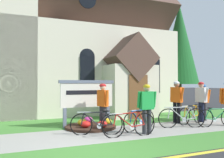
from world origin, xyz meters
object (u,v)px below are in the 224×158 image
(cyclist_in_red_jersey, at_px, (201,98))
(bicycle_blue, at_px, (140,120))
(bicycle_orange, at_px, (97,123))
(bicycle_white, at_px, (182,117))
(bicycle_red, at_px, (130,124))
(cyclist_in_blue_jersey, at_px, (147,105))
(bicycle_silver, at_px, (192,115))
(cyclist_in_yellow_jersey, at_px, (177,98))
(church_sign, at_px, (87,95))
(cyclist_in_white_jersey, at_px, (103,102))
(bicycle_yellow, at_px, (217,117))
(cyclist_in_orange_jersey, at_px, (203,100))
(roadside_conifer, at_px, (179,44))

(cyclist_in_red_jersey, bearing_deg, bicycle_blue, -171.11)
(bicycle_orange, bearing_deg, bicycle_white, -0.99)
(bicycle_blue, distance_m, bicycle_white, 1.72)
(bicycle_red, distance_m, cyclist_in_blue_jersey, 0.94)
(bicycle_white, bearing_deg, bicycle_silver, 29.19)
(bicycle_red, distance_m, cyclist_in_yellow_jersey, 3.50)
(bicycle_orange, height_order, bicycle_silver, bicycle_silver)
(bicycle_silver, bearing_deg, cyclist_in_yellow_jersey, 133.49)
(bicycle_blue, relative_size, bicycle_silver, 0.94)
(church_sign, xyz_separation_m, cyclist_in_blue_jersey, (1.40, -2.14, -0.25))
(bicycle_silver, distance_m, cyclist_in_white_jersey, 3.85)
(bicycle_white, distance_m, cyclist_in_blue_jersey, 1.96)
(bicycle_yellow, bearing_deg, cyclist_in_red_jersey, 76.83)
(bicycle_blue, relative_size, bicycle_orange, 0.97)
(bicycle_yellow, relative_size, cyclist_in_red_jersey, 1.00)
(church_sign, relative_size, cyclist_in_orange_jersey, 1.37)
(bicycle_silver, bearing_deg, bicycle_blue, -173.63)
(bicycle_red, relative_size, bicycle_silver, 1.07)
(bicycle_orange, height_order, cyclist_in_red_jersey, cyclist_in_red_jersey)
(bicycle_blue, relative_size, cyclist_in_orange_jersey, 0.97)
(cyclist_in_orange_jersey, bearing_deg, cyclist_in_red_jersey, -145.73)
(bicycle_silver, height_order, cyclist_in_white_jersey, cyclist_in_white_jersey)
(bicycle_yellow, distance_m, roadside_conifer, 9.67)
(cyclist_in_red_jersey, distance_m, cyclist_in_white_jersey, 4.51)
(bicycle_red, bearing_deg, cyclist_in_red_jersey, 17.73)
(bicycle_white, bearing_deg, cyclist_in_red_jersey, 24.41)
(bicycle_blue, bearing_deg, cyclist_in_blue_jersey, -99.31)
(bicycle_white, bearing_deg, bicycle_blue, 172.35)
(bicycle_silver, bearing_deg, cyclist_in_red_jersey, 17.69)
(bicycle_silver, relative_size, cyclist_in_red_jersey, 0.97)
(bicycle_blue, relative_size, cyclist_in_white_jersey, 0.95)
(bicycle_blue, height_order, bicycle_yellow, bicycle_blue)
(cyclist_in_blue_jersey, distance_m, cyclist_in_orange_jersey, 4.12)
(bicycle_yellow, xyz_separation_m, bicycle_red, (-3.95, -0.24, 0.02))
(cyclist_in_white_jersey, bearing_deg, cyclist_in_red_jersey, -3.25)
(bicycle_orange, xyz_separation_m, cyclist_in_red_jersey, (5.07, 0.70, 0.66))
(bicycle_yellow, height_order, cyclist_in_yellow_jersey, cyclist_in_yellow_jersey)
(bicycle_blue, xyz_separation_m, bicycle_red, (-0.83, -0.82, 0.02))
(cyclist_in_blue_jersey, xyz_separation_m, cyclist_in_orange_jersey, (3.86, 1.45, -0.01))
(bicycle_orange, height_order, cyclist_in_blue_jersey, cyclist_in_blue_jersey)
(bicycle_silver, bearing_deg, bicycle_white, -150.81)
(bicycle_silver, xyz_separation_m, roadside_conifer, (4.76, 6.66, 4.28))
(bicycle_yellow, relative_size, bicycle_silver, 1.04)
(bicycle_yellow, xyz_separation_m, roadside_conifer, (4.28, 7.52, 4.30))
(bicycle_yellow, height_order, cyclist_in_orange_jersey, cyclist_in_orange_jersey)
(bicycle_orange, distance_m, cyclist_in_orange_jersey, 5.56)
(bicycle_blue, xyz_separation_m, bicycle_white, (1.71, -0.23, 0.03))
(bicycle_orange, distance_m, bicycle_silver, 4.37)
(bicycle_white, bearing_deg, cyclist_in_white_jersey, 160.32)
(bicycle_blue, height_order, bicycle_red, bicycle_red)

